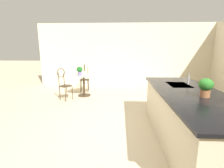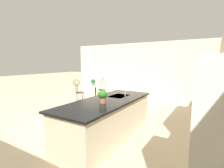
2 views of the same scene
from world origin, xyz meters
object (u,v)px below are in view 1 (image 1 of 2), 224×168
Objects in this scene: chair_near_window at (64,83)px; chair_by_island at (84,77)px; potted_plant_on_table at (80,70)px; bistro_table at (84,83)px; potted_plant_counter_near at (206,86)px.

chair_by_island is at bearing 162.14° from chair_near_window.
chair_by_island is 0.74m from potted_plant_on_table.
chair_by_island reaches higher than bistro_table.
chair_near_window is at bearing -130.43° from potted_plant_counter_near.
potted_plant_on_table is (-0.02, -0.14, 0.46)m from bistro_table.
chair_near_window is at bearing -44.10° from bistro_table.
bistro_table is 0.70m from chair_by_island.
potted_plant_counter_near is at bearing 34.82° from chair_by_island.
bistro_table is at bearing 10.37° from chair_by_island.
chair_by_island is (-0.68, -0.12, 0.13)m from bistro_table.
chair_by_island is at bearing -145.18° from potted_plant_counter_near.
chair_by_island is 4.63m from potted_plant_counter_near.
bistro_table is at bearing 135.90° from chair_near_window.
bistro_table is 2.77× the size of potted_plant_on_table.
potted_plant_on_table is at bearing -139.74° from potted_plant_counter_near.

